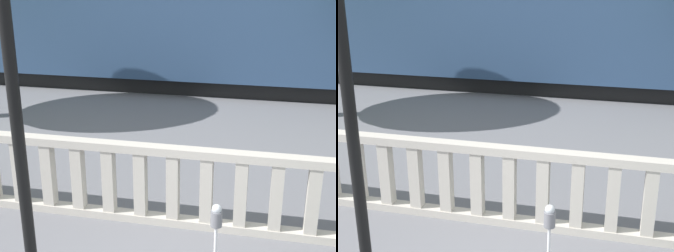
{
  "view_description": "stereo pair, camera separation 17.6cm",
  "coord_description": "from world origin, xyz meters",
  "views": [
    {
      "loc": [
        0.88,
        -4.25,
        4.22
      ],
      "look_at": [
        -0.87,
        3.67,
        1.43
      ],
      "focal_mm": 50.0,
      "sensor_mm": 36.0,
      "label": 1
    },
    {
      "loc": [
        1.05,
        -4.21,
        4.22
      ],
      "look_at": [
        -0.87,
        3.67,
        1.43
      ],
      "focal_mm": 50.0,
      "sensor_mm": 36.0,
      "label": 2
    }
  ],
  "objects": [
    {
      "name": "balustrade",
      "position": [
        0.0,
        2.67,
        0.71
      ],
      "size": [
        17.76,
        0.24,
        1.42
      ],
      "color": "#BCB5A8",
      "rests_on": "ground"
    },
    {
      "name": "train_near",
      "position": [
        -4.61,
        12.12,
        1.83
      ],
      "size": [
        24.14,
        2.87,
        4.07
      ],
      "color": "black",
      "rests_on": "ground"
    },
    {
      "name": "lamppost",
      "position": [
        -2.1,
        0.63,
        3.19
      ],
      "size": [
        0.36,
        0.36,
        5.9
      ],
      "color": "black",
      "rests_on": "ground"
    },
    {
      "name": "train_far",
      "position": [
        -4.18,
        25.86,
        1.99
      ],
      "size": [
        23.98,
        3.08,
        4.4
      ],
      "color": "black",
      "rests_on": "ground"
    },
    {
      "name": "parking_meter",
      "position": [
        0.35,
        0.99,
        1.08
      ],
      "size": [
        0.15,
        0.15,
        1.37
      ],
      "color": "silver",
      "rests_on": "ground"
    }
  ]
}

